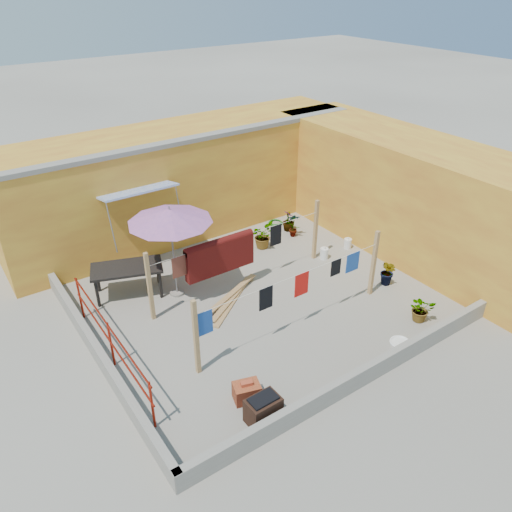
{
  "coord_description": "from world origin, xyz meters",
  "views": [
    {
      "loc": [
        -5.93,
        -8.42,
        7.29
      ],
      "look_at": [
        0.13,
        0.3,
        1.09
      ],
      "focal_mm": 35.0,
      "sensor_mm": 36.0,
      "label": 1
    }
  ],
  "objects_px": {
    "brick_stack": "(247,392)",
    "green_hose": "(276,223)",
    "water_jug_a": "(324,253)",
    "patio_umbrella": "(170,216)",
    "plant_back_a": "(262,235)",
    "white_basin": "(400,343)",
    "outdoor_table": "(127,270)",
    "water_jug_b": "(348,243)",
    "brazier": "(263,409)"
  },
  "relations": [
    {
      "from": "outdoor_table",
      "to": "plant_back_a",
      "type": "height_order",
      "value": "outdoor_table"
    },
    {
      "from": "white_basin",
      "to": "plant_back_a",
      "type": "height_order",
      "value": "plant_back_a"
    },
    {
      "from": "patio_umbrella",
      "to": "plant_back_a",
      "type": "distance_m",
      "value": 3.76
    },
    {
      "from": "patio_umbrella",
      "to": "water_jug_b",
      "type": "relative_size",
      "value": 7.27
    },
    {
      "from": "patio_umbrella",
      "to": "water_jug_a",
      "type": "distance_m",
      "value": 4.81
    },
    {
      "from": "water_jug_a",
      "to": "brazier",
      "type": "bearing_deg",
      "value": -141.93
    },
    {
      "from": "water_jug_b",
      "to": "green_hose",
      "type": "distance_m",
      "value": 2.65
    },
    {
      "from": "water_jug_a",
      "to": "plant_back_a",
      "type": "bearing_deg",
      "value": 124.28
    },
    {
      "from": "brick_stack",
      "to": "plant_back_a",
      "type": "distance_m",
      "value": 6.07
    },
    {
      "from": "white_basin",
      "to": "plant_back_a",
      "type": "bearing_deg",
      "value": 89.46
    },
    {
      "from": "white_basin",
      "to": "brazier",
      "type": "bearing_deg",
      "value": 180.0
    },
    {
      "from": "outdoor_table",
      "to": "brick_stack",
      "type": "relative_size",
      "value": 3.26
    },
    {
      "from": "brazier",
      "to": "white_basin",
      "type": "distance_m",
      "value": 3.75
    },
    {
      "from": "outdoor_table",
      "to": "brick_stack",
      "type": "height_order",
      "value": "outdoor_table"
    },
    {
      "from": "water_jug_a",
      "to": "plant_back_a",
      "type": "distance_m",
      "value": 1.91
    },
    {
      "from": "outdoor_table",
      "to": "brazier",
      "type": "xyz_separation_m",
      "value": [
        0.41,
        -5.28,
        -0.46
      ]
    },
    {
      "from": "water_jug_a",
      "to": "water_jug_b",
      "type": "xyz_separation_m",
      "value": [
        0.98,
        0.06,
        -0.01
      ]
    },
    {
      "from": "brick_stack",
      "to": "white_basin",
      "type": "bearing_deg",
      "value": -9.31
    },
    {
      "from": "outdoor_table",
      "to": "brazier",
      "type": "distance_m",
      "value": 5.32
    },
    {
      "from": "brick_stack",
      "to": "water_jug_b",
      "type": "xyz_separation_m",
      "value": [
        5.8,
        3.26,
        -0.04
      ]
    },
    {
      "from": "white_basin",
      "to": "green_hose",
      "type": "bearing_deg",
      "value": 78.33
    },
    {
      "from": "brick_stack",
      "to": "green_hose",
      "type": "height_order",
      "value": "brick_stack"
    },
    {
      "from": "water_jug_a",
      "to": "brick_stack",
      "type": "bearing_deg",
      "value": -146.39
    },
    {
      "from": "white_basin",
      "to": "water_jug_b",
      "type": "height_order",
      "value": "water_jug_b"
    },
    {
      "from": "water_jug_b",
      "to": "green_hose",
      "type": "relative_size",
      "value": 0.74
    },
    {
      "from": "plant_back_a",
      "to": "water_jug_b",
      "type": "bearing_deg",
      "value": -36.37
    },
    {
      "from": "water_jug_b",
      "to": "plant_back_a",
      "type": "height_order",
      "value": "plant_back_a"
    },
    {
      "from": "patio_umbrella",
      "to": "plant_back_a",
      "type": "bearing_deg",
      "value": 13.34
    },
    {
      "from": "brick_stack",
      "to": "plant_back_a",
      "type": "height_order",
      "value": "plant_back_a"
    },
    {
      "from": "outdoor_table",
      "to": "plant_back_a",
      "type": "relative_size",
      "value": 2.49
    },
    {
      "from": "outdoor_table",
      "to": "brazier",
      "type": "relative_size",
      "value": 3.05
    },
    {
      "from": "brazier",
      "to": "water_jug_b",
      "type": "distance_m",
      "value": 7.01
    },
    {
      "from": "green_hose",
      "to": "plant_back_a",
      "type": "relative_size",
      "value": 0.61
    },
    {
      "from": "brick_stack",
      "to": "brazier",
      "type": "distance_m",
      "value": 0.61
    },
    {
      "from": "outdoor_table",
      "to": "white_basin",
      "type": "relative_size",
      "value": 4.11
    },
    {
      "from": "brick_stack",
      "to": "plant_back_a",
      "type": "relative_size",
      "value": 0.77
    },
    {
      "from": "brazier",
      "to": "water_jug_b",
      "type": "height_order",
      "value": "brazier"
    },
    {
      "from": "water_jug_b",
      "to": "plant_back_a",
      "type": "xyz_separation_m",
      "value": [
        -2.05,
        1.51,
        0.23
      ]
    },
    {
      "from": "patio_umbrella",
      "to": "brazier",
      "type": "height_order",
      "value": "patio_umbrella"
    },
    {
      "from": "brick_stack",
      "to": "outdoor_table",
      "type": "bearing_deg",
      "value": 95.59
    },
    {
      "from": "brazier",
      "to": "plant_back_a",
      "type": "relative_size",
      "value": 0.82
    },
    {
      "from": "outdoor_table",
      "to": "brick_stack",
      "type": "bearing_deg",
      "value": -84.41
    },
    {
      "from": "green_hose",
      "to": "patio_umbrella",
      "type": "bearing_deg",
      "value": -158.3
    },
    {
      "from": "outdoor_table",
      "to": "green_hose",
      "type": "bearing_deg",
      "value": 11.57
    },
    {
      "from": "brick_stack",
      "to": "water_jug_a",
      "type": "xyz_separation_m",
      "value": [
        4.82,
        3.2,
        -0.03
      ]
    },
    {
      "from": "white_basin",
      "to": "plant_back_a",
      "type": "xyz_separation_m",
      "value": [
        0.05,
        5.38,
        0.34
      ]
    },
    {
      "from": "water_jug_a",
      "to": "green_hose",
      "type": "relative_size",
      "value": 0.79
    },
    {
      "from": "water_jug_a",
      "to": "plant_back_a",
      "type": "height_order",
      "value": "plant_back_a"
    },
    {
      "from": "outdoor_table",
      "to": "water_jug_b",
      "type": "relative_size",
      "value": 5.5
    },
    {
      "from": "brazier",
      "to": "green_hose",
      "type": "height_order",
      "value": "brazier"
    }
  ]
}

